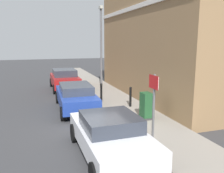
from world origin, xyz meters
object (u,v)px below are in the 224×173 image
utility_cabinet (146,107)px  lamppost (101,44)px  car_blue (76,96)px  bollard_near_cabinet (130,96)px  bollard_far_kerb (101,92)px  car_red (65,79)px  street_sign (154,98)px  car_white (110,135)px

utility_cabinet → lamppost: 7.75m
car_blue → bollard_near_cabinet: (2.69, -0.80, -0.02)m
utility_cabinet → lamppost: (0.02, 7.30, 2.62)m
utility_cabinet → bollard_near_cabinet: size_ratio=1.11×
car_blue → bollard_far_kerb: car_blue is taller
car_red → utility_cabinet: 8.75m
bollard_near_cabinet → car_red: bearing=112.0°
street_sign → lamppost: lamppost is taller
bollard_far_kerb → car_red: bearing=106.3°
utility_cabinet → bollard_far_kerb: (-1.05, 3.51, 0.02)m
lamppost → street_sign: bearing=-95.5°
lamppost → bollard_far_kerb: bearing=-105.7°
utility_cabinet → bollard_far_kerb: bearing=106.6°
car_blue → car_white: bearing=-176.9°
car_white → street_sign: bearing=-83.7°
car_blue → street_sign: street_sign is taller
car_white → lamppost: bearing=-14.9°
car_red → utility_cabinet: bearing=-163.7°
car_white → street_sign: 1.83m
car_white → lamppost: lamppost is taller
car_white → lamppost: 10.48m
car_blue → bollard_near_cabinet: size_ratio=4.16×
car_white → utility_cabinet: bearing=-44.7°
car_white → utility_cabinet: 3.54m
street_sign → car_blue: bearing=108.0°
car_red → lamppost: size_ratio=0.69×
car_white → car_blue: car_blue is taller
street_sign → utility_cabinet: bearing=68.7°
bollard_near_cabinet → street_sign: 4.59m
car_blue → bollard_far_kerb: (1.55, 0.68, -0.02)m
bollard_near_cabinet → lamppost: (-0.08, 5.28, 2.60)m
car_white → car_red: car_red is taller
lamppost → car_white: bearing=-104.1°
car_blue → utility_cabinet: car_blue is taller
car_red → street_sign: (1.56, -10.75, 0.88)m
car_red → street_sign: 10.90m
bollard_far_kerb → street_sign: street_sign is taller
car_white → street_sign: street_sign is taller
bollard_near_cabinet → bollard_far_kerb: bearing=127.6°
bollard_near_cabinet → bollard_far_kerb: (-1.15, 1.49, 0.00)m
bollard_far_kerb → lamppost: (1.06, 3.79, 2.60)m
car_blue → utility_cabinet: bearing=-135.9°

